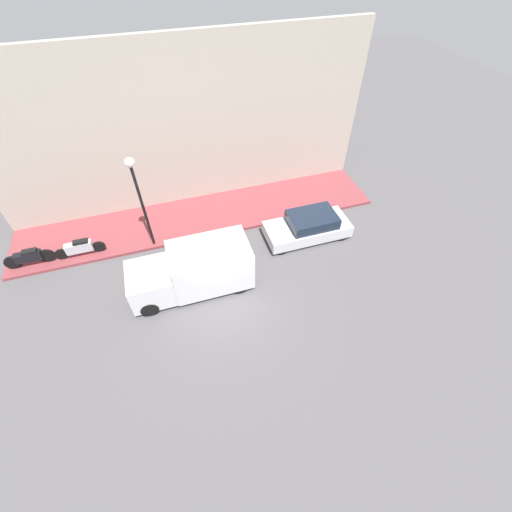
% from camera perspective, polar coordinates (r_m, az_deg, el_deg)
% --- Properties ---
extents(ground_plane, '(60.00, 60.00, 0.00)m').
position_cam_1_polar(ground_plane, '(14.21, -5.10, -6.75)').
color(ground_plane, '#514F51').
extents(sidewalk, '(3.19, 17.72, 0.14)m').
position_cam_1_polar(sidewalk, '(17.74, -9.22, 6.52)').
color(sidewalk, brown).
rests_on(sidewalk, ground_plane).
extents(building_facade, '(0.30, 17.72, 7.81)m').
position_cam_1_polar(building_facade, '(17.11, -12.02, 19.98)').
color(building_facade, '#B2A899').
rests_on(building_facade, ground_plane).
extents(parked_car, '(1.72, 3.97, 1.25)m').
position_cam_1_polar(parked_car, '(16.35, 8.74, 4.91)').
color(parked_car, silver).
rests_on(parked_car, ground_plane).
extents(delivery_van, '(1.91, 4.84, 2.05)m').
position_cam_1_polar(delivery_van, '(13.91, -10.50, -2.36)').
color(delivery_van, silver).
rests_on(delivery_van, ground_plane).
extents(motorcycle_black, '(0.30, 2.03, 0.83)m').
position_cam_1_polar(motorcycle_black, '(17.71, -33.62, -0.15)').
color(motorcycle_black, black).
rests_on(motorcycle_black, sidewalk).
extents(scooter_silver, '(0.30, 2.11, 0.82)m').
position_cam_1_polar(scooter_silver, '(17.07, -27.34, 1.25)').
color(scooter_silver, '#B7B7BF').
rests_on(scooter_silver, sidewalk).
extents(streetlamp, '(0.39, 0.39, 4.48)m').
position_cam_1_polar(streetlamp, '(14.73, -19.25, 10.88)').
color(streetlamp, black).
rests_on(streetlamp, sidewalk).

